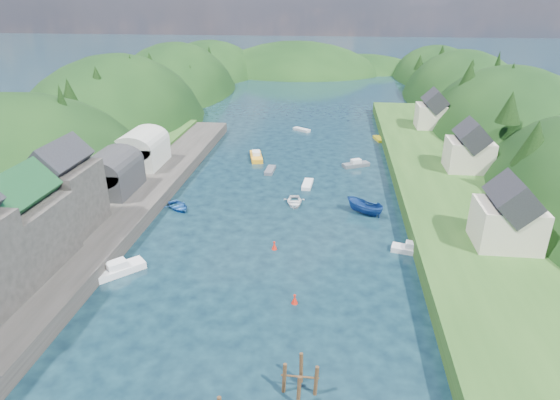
# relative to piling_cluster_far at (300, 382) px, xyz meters

# --- Properties ---
(ground) EXTENTS (600.00, 600.00, 0.00)m
(ground) POSITION_rel_piling_cluster_far_xyz_m (-4.99, 50.78, -1.13)
(ground) COLOR black
(ground) RESTS_ON ground
(hillside_left) EXTENTS (44.00, 245.56, 52.00)m
(hillside_left) POSITION_rel_piling_cluster_far_xyz_m (-49.99, 75.78, -9.16)
(hillside_left) COLOR black
(hillside_left) RESTS_ON ground
(hillside_right) EXTENTS (36.00, 245.56, 48.00)m
(hillside_right) POSITION_rel_piling_cluster_far_xyz_m (40.01, 75.78, -8.54)
(hillside_right) COLOR black
(hillside_right) RESTS_ON ground
(far_hills) EXTENTS (103.00, 68.00, 44.00)m
(far_hills) POSITION_rel_piling_cluster_far_xyz_m (-3.78, 174.79, -11.93)
(far_hills) COLOR black
(far_hills) RESTS_ON ground
(hill_trees) EXTENTS (90.36, 148.72, 12.12)m
(hill_trees) POSITION_rel_piling_cluster_far_xyz_m (-3.50, 65.21, 9.98)
(hill_trees) COLOR black
(hill_trees) RESTS_ON ground
(quay_left) EXTENTS (12.00, 110.00, 2.00)m
(quay_left) POSITION_rel_piling_cluster_far_xyz_m (-28.99, 20.78, -0.13)
(quay_left) COLOR #2D2B28
(quay_left) RESTS_ON ground
(terrace_left_grass) EXTENTS (12.00, 110.00, 2.50)m
(terrace_left_grass) POSITION_rel_piling_cluster_far_xyz_m (-35.99, 20.78, 0.12)
(terrace_left_grass) COLOR #234719
(terrace_left_grass) RESTS_ON ground
(boat_sheds) EXTENTS (7.00, 21.00, 7.50)m
(boat_sheds) POSITION_rel_piling_cluster_far_xyz_m (-30.99, 39.78, 4.15)
(boat_sheds) COLOR #2D2D30
(boat_sheds) RESTS_ON quay_left
(terrace_right) EXTENTS (16.00, 120.00, 2.40)m
(terrace_right) POSITION_rel_piling_cluster_far_xyz_m (20.01, 40.78, 0.07)
(terrace_right) COLOR #234719
(terrace_right) RESTS_ON ground
(right_bank_cottages) EXTENTS (9.00, 59.24, 8.41)m
(right_bank_cottages) POSITION_rel_piling_cluster_far_xyz_m (23.01, 49.12, 4.72)
(right_bank_cottages) COLOR beige
(right_bank_cottages) RESTS_ON terrace_right
(piling_cluster_far) EXTENTS (3.01, 2.83, 3.39)m
(piling_cluster_far) POSITION_rel_piling_cluster_far_xyz_m (0.00, 0.00, 0.00)
(piling_cluster_far) COLOR #382314
(piling_cluster_far) RESTS_ON ground
(channel_buoy_near) EXTENTS (0.70, 0.70, 1.10)m
(channel_buoy_near) POSITION_rel_piling_cluster_far_xyz_m (-1.46, 11.72, -0.65)
(channel_buoy_near) COLOR #AE1A0D
(channel_buoy_near) RESTS_ON ground
(channel_buoy_far) EXTENTS (0.70, 0.70, 1.10)m
(channel_buoy_far) POSITION_rel_piling_cluster_far_xyz_m (-4.97, 22.57, -0.65)
(channel_buoy_far) COLOR #AE1A0D
(channel_buoy_far) RESTS_ON ground
(moored_boats) EXTENTS (39.51, 96.56, 2.41)m
(moored_boats) POSITION_rel_piling_cluster_far_xyz_m (-7.22, 22.37, -0.47)
(moored_boats) COLOR navy
(moored_boats) RESTS_ON ground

